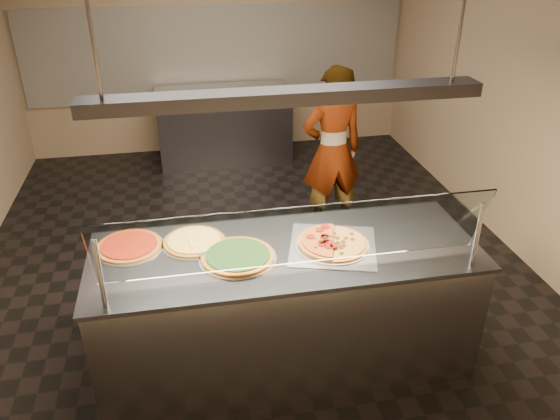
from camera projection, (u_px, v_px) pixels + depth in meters
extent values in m
cube|color=black|center=(253.00, 262.00, 5.12)|extent=(5.00, 6.00, 0.02)
cube|color=#90785D|center=(216.00, 37.00, 7.02)|extent=(5.00, 0.02, 3.00)
cube|color=#90785D|center=(373.00, 374.00, 1.80)|extent=(5.00, 0.02, 3.00)
cube|color=#90785D|center=(529.00, 90.00, 4.83)|extent=(0.02, 6.00, 3.00)
cube|color=silver|center=(217.00, 53.00, 7.09)|extent=(4.90, 0.02, 1.20)
cube|color=#B7B7BC|center=(285.00, 308.00, 3.78)|extent=(2.50, 0.90, 0.90)
cube|color=#424248|center=(286.00, 252.00, 3.56)|extent=(2.54, 0.94, 0.03)
cylinder|color=#B7B7BC|center=(100.00, 274.00, 2.92)|extent=(0.03, 0.03, 0.44)
cylinder|color=#B7B7BC|center=(477.00, 235.00, 3.29)|extent=(0.03, 0.03, 0.44)
cube|color=white|center=(298.00, 236.00, 3.12)|extent=(2.30, 0.18, 0.47)
cube|color=silver|center=(332.00, 246.00, 3.59)|extent=(0.69, 0.69, 0.01)
cylinder|color=silver|center=(333.00, 245.00, 3.59)|extent=(0.49, 0.49, 0.01)
cylinder|color=maroon|center=(325.00, 226.00, 3.71)|extent=(0.06, 0.06, 0.01)
cylinder|color=maroon|center=(320.00, 229.00, 3.67)|extent=(0.06, 0.06, 0.01)
cylinder|color=maroon|center=(325.00, 235.00, 3.61)|extent=(0.06, 0.06, 0.01)
cylinder|color=maroon|center=(324.00, 236.00, 3.59)|extent=(0.06, 0.06, 0.01)
cylinder|color=maroon|center=(310.00, 236.00, 3.60)|extent=(0.06, 0.06, 0.01)
cylinder|color=maroon|center=(325.00, 240.00, 3.56)|extent=(0.06, 0.06, 0.01)
cylinder|color=maroon|center=(322.00, 241.00, 3.54)|extent=(0.06, 0.06, 0.01)
cylinder|color=maroon|center=(322.00, 244.00, 3.51)|extent=(0.06, 0.06, 0.01)
cylinder|color=maroon|center=(329.00, 241.00, 3.54)|extent=(0.06, 0.06, 0.01)
cylinder|color=maroon|center=(329.00, 246.00, 3.49)|extent=(0.06, 0.06, 0.01)
cylinder|color=maroon|center=(334.00, 245.00, 3.50)|extent=(0.06, 0.06, 0.01)
cube|color=#19590F|center=(330.00, 235.00, 3.60)|extent=(0.02, 0.02, 0.01)
cube|color=#19590F|center=(319.00, 230.00, 3.66)|extent=(0.01, 0.02, 0.01)
cube|color=#19590F|center=(325.00, 236.00, 3.59)|extent=(0.02, 0.02, 0.01)
cube|color=#19590F|center=(315.00, 238.00, 3.57)|extent=(0.02, 0.02, 0.01)
cube|color=#19590F|center=(322.00, 240.00, 3.55)|extent=(0.02, 0.02, 0.01)
cube|color=#19590F|center=(315.00, 246.00, 3.48)|extent=(0.02, 0.02, 0.01)
cube|color=#19590F|center=(328.00, 246.00, 3.48)|extent=(0.02, 0.02, 0.01)
cube|color=#19590F|center=(333.00, 242.00, 3.53)|extent=(0.02, 0.02, 0.01)
sphere|color=#513014|center=(341.00, 253.00, 3.45)|extent=(0.03, 0.03, 0.03)
sphere|color=#513014|center=(341.00, 247.00, 3.51)|extent=(0.03, 0.03, 0.03)
sphere|color=#513014|center=(341.00, 245.00, 3.54)|extent=(0.03, 0.03, 0.03)
sphere|color=#513014|center=(344.00, 245.00, 3.53)|extent=(0.03, 0.03, 0.03)
sphere|color=#513014|center=(337.00, 242.00, 3.56)|extent=(0.03, 0.03, 0.03)
sphere|color=#513014|center=(343.00, 241.00, 3.57)|extent=(0.03, 0.03, 0.03)
sphere|color=#513014|center=(352.00, 239.00, 3.60)|extent=(0.03, 0.03, 0.03)
sphere|color=#513014|center=(346.00, 238.00, 3.61)|extent=(0.03, 0.03, 0.03)
sphere|color=#513014|center=(351.00, 233.00, 3.67)|extent=(0.03, 0.03, 0.03)
sphere|color=#513014|center=(337.00, 238.00, 3.61)|extent=(0.03, 0.03, 0.03)
sphere|color=#513014|center=(336.00, 237.00, 3.62)|extent=(0.03, 0.03, 0.03)
sphere|color=#513014|center=(334.00, 233.00, 3.67)|extent=(0.03, 0.03, 0.03)
cylinder|color=silver|center=(238.00, 258.00, 3.47)|extent=(0.50, 0.50, 0.01)
cylinder|color=brown|center=(238.00, 256.00, 3.46)|extent=(0.47, 0.47, 0.02)
cylinder|color=black|center=(238.00, 254.00, 3.45)|extent=(0.40, 0.40, 0.01)
cylinder|color=silver|center=(194.00, 242.00, 3.63)|extent=(0.43, 0.43, 0.01)
cylinder|color=brown|center=(194.00, 241.00, 3.63)|extent=(0.40, 0.40, 0.02)
cylinder|color=gold|center=(194.00, 239.00, 3.62)|extent=(0.35, 0.35, 0.01)
cylinder|color=silver|center=(129.00, 247.00, 3.58)|extent=(0.45, 0.45, 0.01)
cylinder|color=brown|center=(129.00, 246.00, 3.57)|extent=(0.42, 0.42, 0.02)
cylinder|color=#8E0D04|center=(129.00, 244.00, 3.57)|extent=(0.36, 0.36, 0.01)
cube|color=#B7B7BC|center=(208.00, 249.00, 3.51)|extent=(0.15, 0.13, 0.00)
cylinder|color=tan|center=(190.00, 243.00, 3.57)|extent=(0.05, 0.14, 0.02)
cube|color=#424248|center=(225.00, 126.00, 7.12)|extent=(1.68, 0.70, 0.90)
cube|color=#B7B7BC|center=(223.00, 91.00, 6.90)|extent=(1.72, 0.74, 0.03)
imported|color=#352F3A|center=(332.00, 151.00, 5.31)|extent=(0.65, 0.45, 1.68)
cube|color=#424248|center=(287.00, 96.00, 3.08)|extent=(2.30, 0.18, 0.08)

